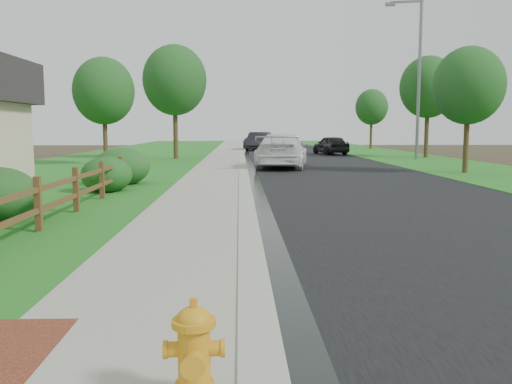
{
  "coord_description": "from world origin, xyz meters",
  "views": [
    {
      "loc": [
        0.22,
        -5.09,
        2.0
      ],
      "look_at": [
        0.51,
        4.33,
        0.89
      ],
      "focal_mm": 38.0,
      "sensor_mm": 36.0,
      "label": 1
    }
  ],
  "objects_px": {
    "ranch_fence": "(59,194)",
    "streetlight": "(416,69)",
    "dark_car_mid": "(331,145)",
    "white_suv": "(282,151)",
    "fire_hydrant": "(194,354)"
  },
  "relations": [
    {
      "from": "ranch_fence",
      "to": "streetlight",
      "type": "relative_size",
      "value": 1.68
    },
    {
      "from": "dark_car_mid",
      "to": "streetlight",
      "type": "relative_size",
      "value": 0.41
    },
    {
      "from": "streetlight",
      "to": "dark_car_mid",
      "type": "bearing_deg",
      "value": 121.7
    },
    {
      "from": "dark_car_mid",
      "to": "white_suv",
      "type": "bearing_deg",
      "value": 58.87
    },
    {
      "from": "fire_hydrant",
      "to": "white_suv",
      "type": "relative_size",
      "value": 0.13
    },
    {
      "from": "fire_hydrant",
      "to": "dark_car_mid",
      "type": "bearing_deg",
      "value": 79.01
    },
    {
      "from": "white_suv",
      "to": "dark_car_mid",
      "type": "relative_size",
      "value": 1.4
    },
    {
      "from": "ranch_fence",
      "to": "white_suv",
      "type": "xyz_separation_m",
      "value": [
        5.98,
        15.86,
        0.25
      ]
    },
    {
      "from": "ranch_fence",
      "to": "dark_car_mid",
      "type": "xyz_separation_m",
      "value": [
        10.8,
        29.75,
        0.11
      ]
    },
    {
      "from": "ranch_fence",
      "to": "fire_hydrant",
      "type": "height_order",
      "value": "ranch_fence"
    },
    {
      "from": "ranch_fence",
      "to": "fire_hydrant",
      "type": "relative_size",
      "value": 23.03
    },
    {
      "from": "fire_hydrant",
      "to": "white_suv",
      "type": "height_order",
      "value": "white_suv"
    },
    {
      "from": "fire_hydrant",
      "to": "streetlight",
      "type": "relative_size",
      "value": 0.07
    },
    {
      "from": "ranch_fence",
      "to": "white_suv",
      "type": "distance_m",
      "value": 16.95
    },
    {
      "from": "ranch_fence",
      "to": "dark_car_mid",
      "type": "relative_size",
      "value": 4.06
    }
  ]
}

